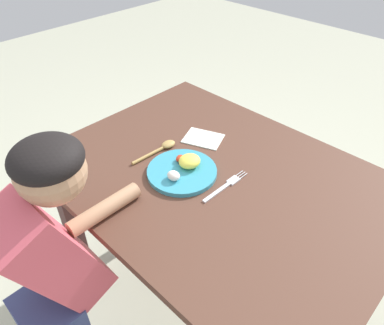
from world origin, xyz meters
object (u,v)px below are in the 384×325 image
object	(u,v)px
fork	(225,186)
plate	(183,169)
person	(59,291)
spoon	(163,147)

from	to	relation	value
fork	plate	bearing A→B (deg)	108.05
plate	person	xyz separation A→B (m)	(-0.03, -0.50, -0.19)
fork	spoon	bearing A→B (deg)	91.68
plate	person	distance (m)	0.54
fork	person	bearing A→B (deg)	163.13
plate	fork	size ratio (longest dim) A/B	1.17
spoon	person	xyz separation A→B (m)	(0.12, -0.54, -0.18)
fork	spoon	size ratio (longest dim) A/B	1.03
plate	spoon	bearing A→B (deg)	164.18
plate	fork	bearing A→B (deg)	16.88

